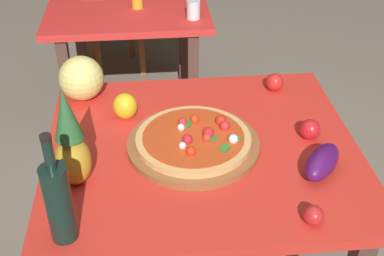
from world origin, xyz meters
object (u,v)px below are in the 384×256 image
at_px(background_table, 129,24).
at_px(display_table, 202,166).
at_px(pineapple_left, 71,144).
at_px(eggplant, 322,162).
at_px(tomato_beside_pepper, 275,82).
at_px(dining_chair, 114,13).
at_px(tomato_by_bottle, 313,215).
at_px(tomato_at_corner, 310,129).
at_px(bell_pepper, 125,106).
at_px(wine_bottle, 59,201).
at_px(pizza_board, 193,145).
at_px(pizza, 195,138).
at_px(melon, 81,78).
at_px(drinking_glass_water, 193,9).

bearing_deg(background_table, display_table, -78.82).
xyz_separation_m(pineapple_left, eggplant, (0.81, -0.03, -0.11)).
xyz_separation_m(eggplant, tomato_beside_pepper, (-0.03, 0.56, -0.01)).
relative_size(dining_chair, tomato_by_bottle, 13.71).
bearing_deg(display_table, background_table, 101.18).
bearing_deg(tomato_at_corner, bell_pepper, 162.60).
bearing_deg(tomato_beside_pepper, eggplant, -87.19).
bearing_deg(dining_chair, wine_bottle, 75.14).
bearing_deg(bell_pepper, dining_chair, 93.96).
bearing_deg(pizza_board, tomato_at_corner, 2.18).
xyz_separation_m(display_table, background_table, (-0.28, 1.43, -0.03)).
distance_m(pizza, eggplant, 0.44).
bearing_deg(dining_chair, bell_pepper, 80.03).
relative_size(pizza, tomato_beside_pepper, 5.50).
xyz_separation_m(pizza_board, pineapple_left, (-0.40, -0.15, 0.14)).
distance_m(bell_pepper, tomato_by_bottle, 0.84).
bearing_deg(bell_pepper, eggplant, -32.05).
height_order(dining_chair, bell_pepper, bell_pepper).
bearing_deg(dining_chair, tomato_at_corner, 97.36).
height_order(background_table, pizza_board, pizza_board).
distance_m(background_table, pineapple_left, 1.62).
bearing_deg(wine_bottle, melon, 90.67).
bearing_deg(display_table, tomato_by_bottle, -55.96).
distance_m(pizza, wine_bottle, 0.58).
relative_size(dining_chair, drinking_glass_water, 8.14).
height_order(eggplant, drinking_glass_water, drinking_glass_water).
bearing_deg(tomato_beside_pepper, pineapple_left, -146.17).
xyz_separation_m(bell_pepper, tomato_at_corner, (0.67, -0.21, -0.01)).
distance_m(pizza, tomato_at_corner, 0.43).
height_order(dining_chair, melon, melon).
xyz_separation_m(display_table, tomato_beside_pepper, (0.35, 0.36, 0.13)).
bearing_deg(bell_pepper, display_table, -38.27).
bearing_deg(pizza, bell_pepper, 137.61).
relative_size(melon, tomato_by_bottle, 2.95).
height_order(pizza_board, bell_pepper, bell_pepper).
bearing_deg(tomato_beside_pepper, dining_chair, 113.96).
xyz_separation_m(pizza_board, bell_pepper, (-0.24, 0.23, 0.04)).
bearing_deg(dining_chair, background_table, 86.95).
height_order(dining_chair, pineapple_left, pineapple_left).
xyz_separation_m(background_table, bell_pepper, (0.01, -1.21, 0.17)).
bearing_deg(display_table, eggplant, -26.87).
xyz_separation_m(melon, bell_pepper, (0.18, -0.16, -0.04)).
relative_size(display_table, pineapple_left, 3.20).
bearing_deg(dining_chair, drinking_glass_water, 105.17).
xyz_separation_m(pizza, melon, (-0.42, 0.39, 0.05)).
relative_size(pizza, bell_pepper, 3.93).
height_order(pineapple_left, eggplant, pineapple_left).
height_order(display_table, tomato_beside_pepper, tomato_beside_pepper).
distance_m(tomato_beside_pepper, tomato_by_bottle, 0.78).
height_order(display_table, background_table, same).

